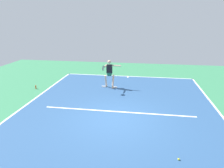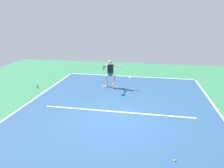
{
  "view_description": "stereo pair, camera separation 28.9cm",
  "coord_description": "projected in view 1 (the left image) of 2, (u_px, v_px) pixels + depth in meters",
  "views": [
    {
      "loc": [
        -1.04,
        7.77,
        4.11
      ],
      "look_at": [
        0.47,
        -2.03,
        0.9
      ],
      "focal_mm": 32.55,
      "sensor_mm": 36.0,
      "label": 1
    },
    {
      "loc": [
        -1.32,
        7.72,
        4.11
      ],
      "look_at": [
        0.47,
        -2.03,
        0.9
      ],
      "focal_mm": 32.55,
      "sensor_mm": 36.0,
      "label": 2
    }
  ],
  "objects": [
    {
      "name": "court_line_centre_mark",
      "position": [
        128.0,
        77.0,
        14.94
      ],
      "size": [
        0.1,
        0.3,
        0.01
      ],
      "primitive_type": "cube",
      "color": "white",
      "rests_on": "ground_plane"
    },
    {
      "name": "tennis_player",
      "position": [
        109.0,
        72.0,
        12.34
      ],
      "size": [
        1.2,
        1.24,
        1.75
      ],
      "rotation": [
        0.0,
        0.0,
        -0.05
      ],
      "color": "beige",
      "rests_on": "ground_plane"
    },
    {
      "name": "water_bottle",
      "position": [
        36.0,
        87.0,
        12.41
      ],
      "size": [
        0.07,
        0.07,
        0.22
      ],
      "primitive_type": "cylinder",
      "color": "#D84C1E",
      "rests_on": "ground_plane"
    },
    {
      "name": "court_surface",
      "position": [
        116.0,
        119.0,
        8.72
      ],
      "size": [
        9.33,
        13.73,
        0.0
      ],
      "primitive_type": "cube",
      "color": "#2D5484",
      "rests_on": "ground_plane"
    },
    {
      "name": "tennis_ball_far_corner",
      "position": [
        179.0,
        159.0,
        6.16
      ],
      "size": [
        0.07,
        0.07,
        0.07
      ],
      "primitive_type": "sphere",
      "color": "yellow",
      "rests_on": "ground_plane"
    },
    {
      "name": "court_line_service",
      "position": [
        118.0,
        112.0,
        9.38
      ],
      "size": [
        7.0,
        0.1,
        0.01
      ],
      "primitive_type": "cube",
      "color": "white",
      "rests_on": "ground_plane"
    },
    {
      "name": "ground_plane",
      "position": [
        116.0,
        119.0,
        8.72
      ],
      "size": [
        23.16,
        23.16,
        0.0
      ],
      "primitive_type": "plane",
      "color": "#388456"
    },
    {
      "name": "court_line_baseline_near",
      "position": [
        128.0,
        76.0,
        15.13
      ],
      "size": [
        9.33,
        0.1,
        0.01
      ],
      "primitive_type": "cube",
      "color": "white",
      "rests_on": "ground_plane"
    },
    {
      "name": "court_line_sideline_right",
      "position": [
        17.0,
        112.0,
        9.39
      ],
      "size": [
        0.1,
        13.73,
        0.01
      ],
      "primitive_type": "cube",
      "color": "white",
      "rests_on": "ground_plane"
    }
  ]
}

